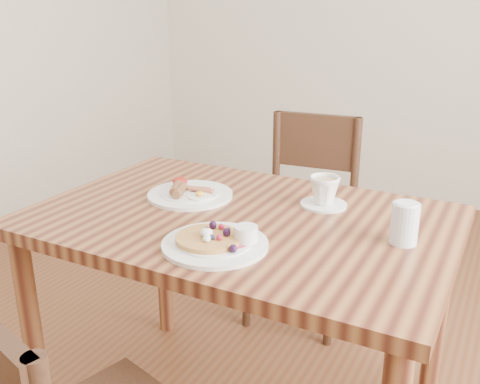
{
  "coord_description": "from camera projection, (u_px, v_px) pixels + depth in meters",
  "views": [
    {
      "loc": [
        0.68,
        -1.27,
        1.33
      ],
      "look_at": [
        0.0,
        0.0,
        0.82
      ],
      "focal_mm": 40.0,
      "sensor_mm": 36.0,
      "label": 1
    }
  ],
  "objects": [
    {
      "name": "dining_table",
      "position": [
        240.0,
        246.0,
        1.59
      ],
      "size": [
        1.2,
        0.8,
        0.75
      ],
      "color": "brown",
      "rests_on": "ground"
    },
    {
      "name": "chair_far",
      "position": [
        305.0,
        208.0,
        2.32
      ],
      "size": [
        0.46,
        0.46,
        0.88
      ],
      "rotation": [
        0.0,
        0.0,
        3.23
      ],
      "color": "#402417",
      "rests_on": "ground"
    },
    {
      "name": "pancake_plate",
      "position": [
        217.0,
        241.0,
        1.34
      ],
      "size": [
        0.27,
        0.27,
        0.06
      ],
      "color": "white",
      "rests_on": "dining_table"
    },
    {
      "name": "breakfast_plate",
      "position": [
        189.0,
        193.0,
        1.7
      ],
      "size": [
        0.27,
        0.27,
        0.04
      ],
      "color": "white",
      "rests_on": "dining_table"
    },
    {
      "name": "teacup_saucer",
      "position": [
        324.0,
        192.0,
        1.61
      ],
      "size": [
        0.14,
        0.14,
        0.09
      ],
      "color": "white",
      "rests_on": "dining_table"
    },
    {
      "name": "water_glass",
      "position": [
        405.0,
        224.0,
        1.35
      ],
      "size": [
        0.07,
        0.07,
        0.11
      ],
      "primitive_type": "cylinder",
      "color": "silver",
      "rests_on": "dining_table"
    }
  ]
}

